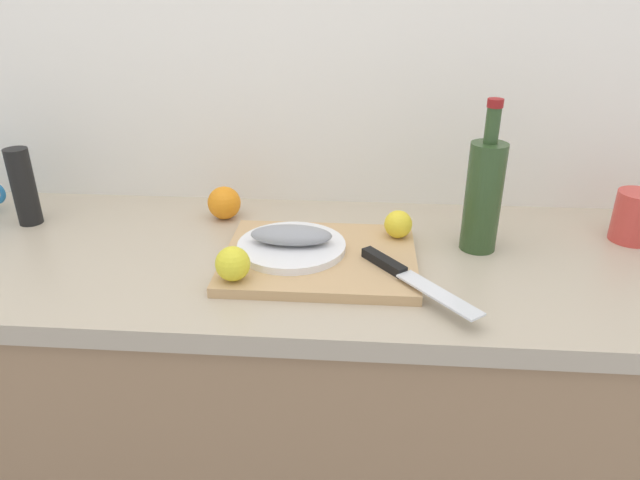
# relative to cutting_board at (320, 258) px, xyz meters

# --- Properties ---
(back_wall) EXTENTS (3.20, 0.05, 2.50)m
(back_wall) POSITION_rel_cutting_board_xyz_m (-0.08, 0.36, 0.34)
(back_wall) COLOR white
(back_wall) RESTS_ON ground_plane
(kitchen_counter) EXTENTS (2.00, 0.60, 0.90)m
(kitchen_counter) POSITION_rel_cutting_board_xyz_m (-0.08, 0.04, -0.46)
(kitchen_counter) COLOR #9E7A56
(kitchen_counter) RESTS_ON ground_plane
(cutting_board) EXTENTS (0.38, 0.31, 0.02)m
(cutting_board) POSITION_rel_cutting_board_xyz_m (0.00, 0.00, 0.00)
(cutting_board) COLOR tan
(cutting_board) RESTS_ON kitchen_counter
(white_plate) EXTENTS (0.22, 0.22, 0.01)m
(white_plate) POSITION_rel_cutting_board_xyz_m (-0.06, 0.01, 0.02)
(white_plate) COLOR white
(white_plate) RESTS_ON cutting_board
(fish_fillet) EXTENTS (0.16, 0.07, 0.04)m
(fish_fillet) POSITION_rel_cutting_board_xyz_m (-0.06, 0.01, 0.04)
(fish_fillet) COLOR gray
(fish_fillet) RESTS_ON white_plate
(chef_knife) EXTENTS (0.20, 0.24, 0.02)m
(chef_knife) POSITION_rel_cutting_board_xyz_m (0.16, -0.08, 0.02)
(chef_knife) COLOR silver
(chef_knife) RESTS_ON cutting_board
(lemon_0) EXTENTS (0.06, 0.06, 0.06)m
(lemon_0) POSITION_rel_cutting_board_xyz_m (0.16, 0.09, 0.04)
(lemon_0) COLOR yellow
(lemon_0) RESTS_ON cutting_board
(lemon_1) EXTENTS (0.06, 0.06, 0.06)m
(lemon_1) POSITION_rel_cutting_board_xyz_m (-0.15, -0.12, 0.04)
(lemon_1) COLOR yellow
(lemon_1) RESTS_ON cutting_board
(wine_bottle) EXTENTS (0.07, 0.07, 0.31)m
(wine_bottle) POSITION_rel_cutting_board_xyz_m (0.32, 0.09, 0.11)
(wine_bottle) COLOR #2D4723
(wine_bottle) RESTS_ON kitchen_counter
(coffee_mug_1) EXTENTS (0.13, 0.09, 0.11)m
(coffee_mug_1) POSITION_rel_cutting_board_xyz_m (0.66, 0.16, 0.05)
(coffee_mug_1) COLOR #CC3F38
(coffee_mug_1) RESTS_ON kitchen_counter
(orange_0) EXTENTS (0.08, 0.08, 0.08)m
(orange_0) POSITION_rel_cutting_board_xyz_m (-0.24, 0.21, 0.03)
(orange_0) COLOR orange
(orange_0) RESTS_ON kitchen_counter
(pepper_mill) EXTENTS (0.05, 0.05, 0.18)m
(pepper_mill) POSITION_rel_cutting_board_xyz_m (-0.68, 0.15, 0.08)
(pepper_mill) COLOR black
(pepper_mill) RESTS_ON kitchen_counter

